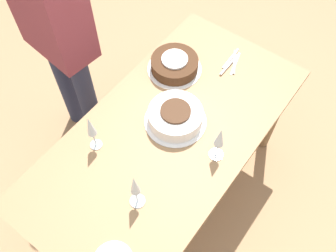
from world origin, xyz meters
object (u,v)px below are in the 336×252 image
object	(u,v)px
cake_front_chocolate	(175,64)
wine_glass_far	(135,187)
wine_glass_near	(91,128)
wine_glass_extra	(220,139)
cake_center_white	(175,116)
person_cutting	(53,20)

from	to	relation	value
cake_front_chocolate	wine_glass_far	world-z (taller)	wine_glass_far
wine_glass_near	wine_glass_extra	size ratio (longest dim) A/B	1.05
wine_glass_far	cake_center_white	bearing A→B (deg)	-165.21
cake_center_white	person_cutting	world-z (taller)	person_cutting
cake_center_white	wine_glass_far	xyz separation A→B (m)	(0.43, 0.11, 0.11)
cake_center_white	wine_glass_extra	distance (m)	0.28
cake_center_white	cake_front_chocolate	distance (m)	0.33
wine_glass_near	wine_glass_extra	world-z (taller)	wine_glass_near
person_cutting	wine_glass_far	bearing A→B (deg)	-19.59
wine_glass_extra	wine_glass_far	bearing A→B (deg)	-20.56
wine_glass_near	cake_center_white	bearing A→B (deg)	146.57
cake_front_chocolate	wine_glass_far	xyz separation A→B (m)	(0.69, 0.31, 0.12)
wine_glass_far	person_cutting	distance (m)	0.97
wine_glass_near	person_cutting	xyz separation A→B (m)	(-0.32, -0.54, 0.08)
cake_center_white	cake_front_chocolate	world-z (taller)	cake_center_white
cake_center_white	wine_glass_far	size ratio (longest dim) A/B	1.28
wine_glass_far	person_cutting	xyz separation A→B (m)	(-0.42, -0.87, 0.08)
cake_front_chocolate	wine_glass_near	size ratio (longest dim) A/B	1.27
wine_glass_extra	person_cutting	distance (m)	1.02
cake_center_white	wine_glass_far	world-z (taller)	wine_glass_far
cake_center_white	person_cutting	xyz separation A→B (m)	(0.01, -0.76, 0.19)
cake_front_chocolate	wine_glass_far	distance (m)	0.77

